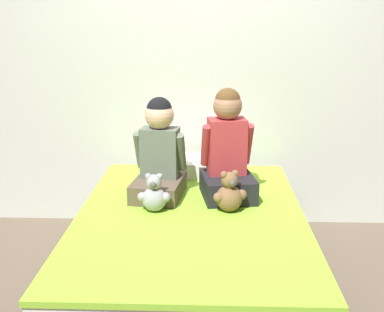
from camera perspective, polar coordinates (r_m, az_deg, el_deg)
The scene contains 8 objects.
ground_plane at distance 3.03m, azimuth -0.14°, elevation -15.63°, with size 14.00×14.00×0.00m, color brown.
wall_behind_bed at distance 3.66m, azimuth 0.48°, elevation 10.77°, with size 8.00×0.06×2.50m.
bed at distance 2.90m, azimuth -0.15°, elevation -11.40°, with size 1.31×1.87×0.51m.
child_on_left at distance 3.00m, azimuth -3.90°, elevation 0.17°, with size 0.35×0.43×0.62m.
child_on_right at distance 2.98m, azimuth 4.21°, elevation 0.40°, with size 0.36×0.41×0.68m.
teddy_bear_held_by_left_child at distance 2.79m, azimuth -4.50°, elevation -4.66°, with size 0.19×0.14×0.23m.
teddy_bear_held_by_right_child at distance 2.79m, azimuth 4.44°, elevation -4.54°, with size 0.20×0.15×0.25m.
pillow_at_headboard at distance 3.47m, azimuth 0.30°, elevation -1.15°, with size 0.57×0.33×0.11m.
Camera 1 is at (0.10, -2.57, 1.60)m, focal length 45.00 mm.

